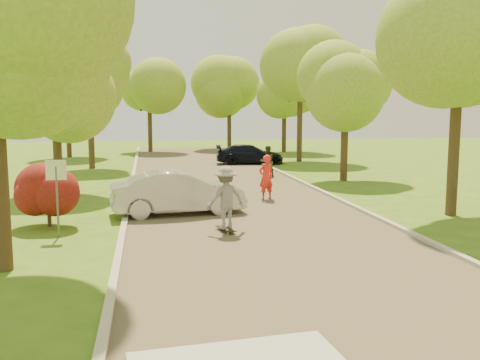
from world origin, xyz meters
TOP-DOWN VIEW (x-y plane):
  - ground at (0.00, 0.00)m, footprint 100.00×100.00m
  - road at (0.00, 8.00)m, footprint 8.00×60.00m
  - curb_left at (-4.05, 8.00)m, footprint 0.18×60.00m
  - curb_right at (4.05, 8.00)m, footprint 0.18×60.00m
  - street_sign at (-5.80, 4.00)m, footprint 0.55×0.06m
  - red_shrub at (-6.30, 5.50)m, footprint 1.70×1.70m
  - tree_l_mida at (-6.30, 1.00)m, footprint 4.71×4.60m
  - tree_l_midb at (-6.81, 12.00)m, footprint 4.30×4.20m
  - tree_l_far at (-6.39, 22.00)m, footprint 4.92×4.80m
  - tree_r_mida at (7.02, 5.00)m, footprint 5.13×5.00m
  - tree_r_midb at (6.60, 14.00)m, footprint 4.51×4.40m
  - tree_r_far at (7.23, 24.00)m, footprint 5.33×5.20m
  - tree_bg_a at (-8.78, 30.00)m, footprint 5.12×5.00m
  - tree_bg_b at (8.22, 32.00)m, footprint 5.12×5.00m
  - tree_bg_c at (-2.79, 34.00)m, footprint 4.92×4.80m
  - tree_bg_d at (4.22, 36.00)m, footprint 5.12×5.00m
  - silver_sedan at (-2.30, 6.79)m, footprint 4.66×2.09m
  - dark_sedan at (3.30, 22.82)m, footprint 4.54×2.24m
  - longboard at (-1.10, 3.79)m, footprint 0.52×0.97m
  - skateboarder at (-1.10, 3.79)m, footprint 1.32×0.99m
  - person_striped at (1.31, 9.12)m, footprint 0.77×0.64m
  - person_olive at (2.94, 16.08)m, footprint 0.97×0.87m

SIDE VIEW (x-z plane):
  - ground at x=0.00m, z-range 0.00..0.00m
  - road at x=0.00m, z-range 0.00..0.01m
  - curb_left at x=-4.05m, z-range 0.00..0.12m
  - curb_right at x=4.05m, z-range 0.00..0.12m
  - longboard at x=-1.10m, z-range 0.05..0.16m
  - dark_sedan at x=3.30m, z-range 0.00..1.27m
  - silver_sedan at x=-2.30m, z-range 0.00..1.48m
  - person_olive at x=2.94m, z-range 0.00..1.65m
  - person_striped at x=1.31m, z-range 0.00..1.79m
  - skateboarder at x=-1.10m, z-range 0.12..1.94m
  - red_shrub at x=-6.30m, z-range 0.12..2.07m
  - street_sign at x=-5.80m, z-range 0.48..2.65m
  - tree_l_midb at x=-6.81m, z-range 1.28..7.89m
  - tree_r_midb at x=6.60m, z-range 1.38..8.38m
  - tree_bg_c at x=-2.79m, z-range 1.35..8.69m
  - tree_l_mida at x=-6.30m, z-range 1.48..8.87m
  - tree_bg_a at x=-8.78m, z-range 1.45..9.18m
  - tree_bg_d at x=4.22m, z-range 1.45..9.18m
  - tree_l_far at x=-6.39m, z-range 1.57..9.36m
  - tree_r_mida at x=7.02m, z-range 1.56..9.51m
  - tree_bg_b at x=8.22m, z-range 1.56..9.51m
  - tree_r_far at x=7.23m, z-range 1.66..10.00m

